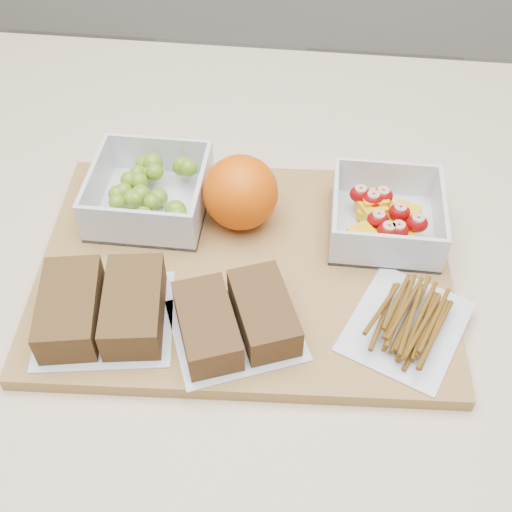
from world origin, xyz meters
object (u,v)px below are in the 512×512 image
Objects in this scene: fruit_container at (385,218)px; pretzel_bag at (408,319)px; cutting_board at (245,268)px; grape_container at (150,192)px; orange at (241,193)px; sandwich_bag_center at (236,320)px; sandwich_bag_left at (102,308)px.

pretzel_bag is (0.02, -0.13, -0.01)m from fruit_container.
grape_container is at bearing 144.08° from cutting_board.
orange is at bearing 97.11° from cutting_board.
pretzel_bag is (0.27, -0.13, -0.01)m from grape_container.
orange is 0.22m from pretzel_bag.
sandwich_bag_left is at bearing -179.05° from sandwich_bag_center.
sandwich_bag_left is 0.29m from pretzel_bag.
grape_container is 0.16m from sandwich_bag_left.
pretzel_bag is at bearing 8.21° from sandwich_bag_center.
fruit_container is at bearing 98.94° from pretzel_bag.
orange reaches higher than sandwich_bag_center.
orange is (0.10, -0.01, 0.02)m from grape_container.
fruit_container is (0.25, -0.01, -0.00)m from grape_container.
sandwich_bag_center is 0.99× the size of pretzel_bag.
cutting_board is at bearing 91.72° from sandwich_bag_center.
grape_container is 1.53× the size of orange.
pretzel_bag is (0.17, -0.12, -0.03)m from orange.
sandwich_bag_center reaches higher than pretzel_bag.
cutting_board is 0.16m from fruit_container.
fruit_container is 0.78× the size of sandwich_bag_center.
cutting_board is 2.82× the size of pretzel_bag.
pretzel_bag is at bearing -81.06° from fruit_container.
fruit_container is 0.80× the size of sandwich_bag_left.
grape_container is 0.10m from orange.
grape_container is 0.82× the size of pretzel_bag.
sandwich_bag_left is at bearing -148.32° from cutting_board.
grape_container is at bearing 154.12° from pretzel_bag.
orange is at bearing -5.05° from grape_container.
grape_container is 0.19m from sandwich_bag_center.
sandwich_bag_left is 0.97× the size of sandwich_bag_center.
sandwich_bag_center reaches higher than cutting_board.
fruit_container reaches higher than sandwich_bag_center.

